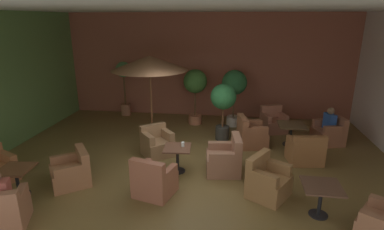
# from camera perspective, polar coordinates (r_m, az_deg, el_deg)

# --- Properties ---
(ground_plane) EXTENTS (10.57, 9.14, 0.02)m
(ground_plane) POSITION_cam_1_polar(r_m,az_deg,el_deg) (7.81, -0.47, -9.95)
(ground_plane) COLOR brown
(wall_back_brick) EXTENTS (10.57, 0.08, 3.78)m
(wall_back_brick) POSITION_cam_1_polar(r_m,az_deg,el_deg) (11.56, 2.85, 8.99)
(wall_back_brick) COLOR brown
(wall_back_brick) RESTS_ON ground_plane
(ceiling_slab) EXTENTS (10.57, 9.14, 0.06)m
(ceiling_slab) POSITION_cam_1_polar(r_m,az_deg,el_deg) (6.94, -0.56, 19.32)
(ceiling_slab) COLOR silver
(ceiling_slab) RESTS_ON wall_back_brick
(cafe_table_front_left) EXTENTS (0.69, 0.69, 0.63)m
(cafe_table_front_left) POSITION_cam_1_polar(r_m,az_deg,el_deg) (7.50, -2.69, -7.07)
(cafe_table_front_left) COLOR black
(cafe_table_front_left) RESTS_ON ground_plane
(armchair_front_left_north) EXTENTS (0.89, 0.90, 0.92)m
(armchair_front_left_north) POSITION_cam_1_polar(r_m,az_deg,el_deg) (7.57, 6.10, -8.08)
(armchair_front_left_north) COLOR #906249
(armchair_front_left_north) RESTS_ON ground_plane
(armchair_front_left_east) EXTENTS (1.01, 1.01, 0.81)m
(armchair_front_left_east) POSITION_cam_1_polar(r_m,az_deg,el_deg) (8.49, -6.43, -5.32)
(armchair_front_left_east) COLOR #8F6946
(armchair_front_left_east) RESTS_ON ground_plane
(armchair_front_left_south) EXTENTS (0.92, 0.91, 0.88)m
(armchair_front_left_south) POSITION_cam_1_polar(r_m,az_deg,el_deg) (6.67, -7.02, -11.97)
(armchair_front_left_south) COLOR #9B5B43
(armchair_front_left_south) RESTS_ON ground_plane
(cafe_table_front_right) EXTENTS (0.69, 0.69, 0.63)m
(cafe_table_front_right) POSITION_cam_1_polar(r_m,az_deg,el_deg) (7.47, -29.58, -9.81)
(cafe_table_front_right) COLOR black
(cafe_table_front_right) RESTS_ON ground_plane
(armchair_front_right_north) EXTENTS (1.02, 0.99, 0.81)m
(armchair_front_right_north) POSITION_cam_1_polar(r_m,az_deg,el_deg) (6.64, -31.70, -14.98)
(armchair_front_right_north) COLOR #9F664A
(armchair_front_right_north) RESTS_ON ground_plane
(armchair_front_right_east) EXTENTS (1.11, 1.12, 0.78)m
(armchair_front_right_east) POSITION_cam_1_polar(r_m,az_deg,el_deg) (7.56, -21.23, -9.69)
(armchair_front_right_east) COLOR #9C6542
(armchair_front_right_east) RESTS_ON ground_plane
(cafe_table_mid_center) EXTENTS (0.70, 0.70, 0.63)m
(cafe_table_mid_center) POSITION_cam_1_polar(r_m,az_deg,el_deg) (6.38, 22.69, -12.95)
(cafe_table_mid_center) COLOR black
(cafe_table_mid_center) RESTS_ON ground_plane
(armchair_mid_center_east) EXTENTS (1.03, 1.05, 0.88)m
(armchair_mid_center_east) POSITION_cam_1_polar(r_m,az_deg,el_deg) (6.77, 13.70, -11.79)
(armchair_mid_center_east) COLOR olive
(armchair_mid_center_east) RESTS_ON ground_plane
(cafe_table_rear_right) EXTENTS (0.78, 0.78, 0.63)m
(cafe_table_rear_right) POSITION_cam_1_polar(r_m,az_deg,el_deg) (9.48, 17.81, -2.51)
(cafe_table_rear_right) COLOR black
(cafe_table_rear_right) RESTS_ON ground_plane
(armchair_rear_right_north) EXTENTS (0.92, 0.92, 0.89)m
(armchair_rear_right_north) POSITION_cam_1_polar(r_m,az_deg,el_deg) (9.17, 10.80, -3.62)
(armchair_rear_right_north) COLOR #995C3C
(armchair_rear_right_north) RESTS_ON ground_plane
(armchair_rear_right_east) EXTENTS (0.91, 0.81, 0.81)m
(armchair_rear_right_east) POSITION_cam_1_polar(r_m,az_deg,el_deg) (8.51, 20.10, -6.36)
(armchair_rear_right_east) COLOR #9E663A
(armchair_rear_right_east) RESTS_ON ground_plane
(armchair_rear_right_south) EXTENTS (0.91, 0.94, 0.82)m
(armchair_rear_right_south) POSITION_cam_1_polar(r_m,az_deg,el_deg) (10.07, 23.90, -3.10)
(armchair_rear_right_south) COLOR #9E5F42
(armchair_rear_right_south) RESTS_ON ground_plane
(armchair_rear_right_west) EXTENTS (0.90, 0.91, 0.83)m
(armchair_rear_right_west) POSITION_cam_1_polar(r_m,az_deg,el_deg) (10.53, 14.71, -1.31)
(armchair_rear_right_west) COLOR #A2634B
(armchair_rear_right_west) RESTS_ON ground_plane
(patio_umbrella_tall_red) EXTENTS (2.33, 2.33, 2.51)m
(patio_umbrella_tall_red) POSITION_cam_1_polar(r_m,az_deg,el_deg) (9.53, -7.81, 9.41)
(patio_umbrella_tall_red) COLOR #2D2D2D
(patio_umbrella_tall_red) RESTS_ON ground_plane
(potted_tree_left_corner) EXTENTS (0.57, 0.57, 2.04)m
(potted_tree_left_corner) POSITION_cam_1_polar(r_m,az_deg,el_deg) (11.92, -12.41, 6.46)
(potted_tree_left_corner) COLOR #A7694A
(potted_tree_left_corner) RESTS_ON ground_plane
(potted_tree_mid_left) EXTENTS (0.81, 0.81, 1.93)m
(potted_tree_mid_left) POSITION_cam_1_polar(r_m,az_deg,el_deg) (10.64, 0.59, 5.42)
(potted_tree_mid_left) COLOR #A96345
(potted_tree_mid_left) RESTS_ON ground_plane
(potted_tree_mid_right) EXTENTS (0.84, 0.84, 1.94)m
(potted_tree_mid_right) POSITION_cam_1_polar(r_m,az_deg,el_deg) (10.54, 7.78, 5.21)
(potted_tree_mid_right) COLOR beige
(potted_tree_mid_right) RESTS_ON ground_plane
(potted_tree_right_corner) EXTENTS (0.77, 0.77, 1.74)m
(potted_tree_right_corner) POSITION_cam_1_polar(r_m,az_deg,el_deg) (9.28, 5.78, 2.40)
(potted_tree_right_corner) COLOR #30302B
(potted_tree_right_corner) RESTS_ON ground_plane
(patron_by_window) EXTENTS (0.30, 0.44, 0.67)m
(patron_by_window) POSITION_cam_1_polar(r_m,az_deg,el_deg) (9.92, 24.00, -0.85)
(patron_by_window) COLOR #284E9E
(patron_by_window) RESTS_ON ground_plane
(iced_drink_cup) EXTENTS (0.08, 0.08, 0.11)m
(iced_drink_cup) POSITION_cam_1_polar(r_m,az_deg,el_deg) (7.46, -1.69, -5.39)
(iced_drink_cup) COLOR white
(iced_drink_cup) RESTS_ON cafe_table_front_left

